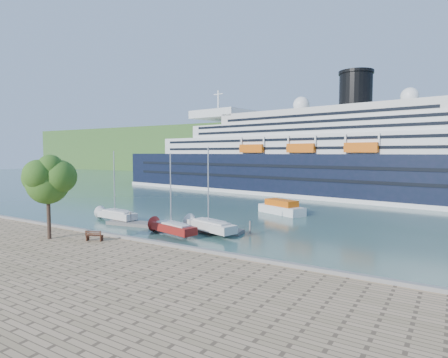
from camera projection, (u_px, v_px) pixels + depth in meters
ground at (104, 243)px, 40.58m from camera, size 400.00×400.00×0.00m
far_hillside at (370, 148)px, 162.61m from camera, size 400.00×50.00×24.00m
quay_coping at (103, 233)px, 40.33m from camera, size 220.00×0.50×0.30m
cruise_ship at (301, 137)px, 88.34m from camera, size 122.65×33.40×27.26m
park_bench at (95, 235)px, 37.52m from camera, size 1.93×1.40×1.15m
promenade_tree at (48, 194)px, 38.15m from camera, size 5.63×5.63×9.32m
floating_pontoon at (172, 227)px, 48.72m from camera, size 19.51×5.53×0.43m
sailboat_white_near at (117, 188)px, 53.02m from camera, size 7.63×2.85×9.63m
sailboat_red at (173, 197)px, 43.80m from camera, size 7.48×3.64×9.31m
sailboat_white_far at (211, 193)px, 44.53m from camera, size 8.09×4.32×10.07m
tender_launch at (281, 207)px, 60.30m from camera, size 8.73×5.86×2.29m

